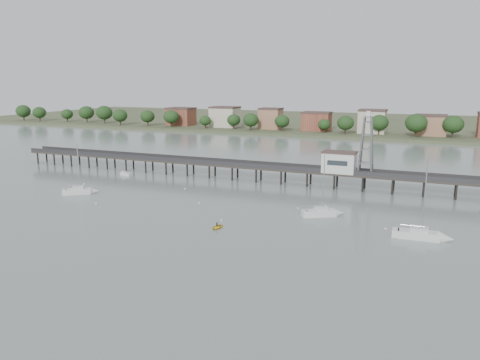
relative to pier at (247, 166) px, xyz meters
The scene contains 12 objects.
ground_plane 60.12m from the pier, 90.00° to the right, with size 500.00×500.00×0.00m, color slate.
pier is the anchor object (origin of this frame).
pier_building 25.16m from the pier, ahead, with size 8.40×5.40×5.30m.
lattice_tower 32.34m from the pier, ahead, with size 3.20×3.20×15.50m.
sailboat_a 42.63m from the pier, 135.79° to the right, with size 7.52×6.38×12.77m.
sailboat_c 38.14m from the pier, 43.30° to the right, with size 8.04×6.03×13.18m.
sailboat_d 57.73m from the pier, 35.69° to the right, with size 9.18×2.98×14.93m.
white_tender 35.33m from the pier, 167.98° to the right, with size 3.63×1.93×1.34m.
yellow_dinghy 43.27m from the pier, 75.63° to the right, with size 2.10×0.61×2.94m, color yellow.
dinghy_occupant 43.27m from the pier, 75.63° to the right, with size 0.36×0.99×0.24m, color black.
mooring_buoys 27.50m from the pier, 89.97° to the right, with size 77.70×21.63×0.39m.
far_shore 179.60m from the pier, 89.89° to the left, with size 500.00×170.00×10.40m.
Camera 1 is at (46.15, -56.35, 26.70)m, focal length 35.00 mm.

